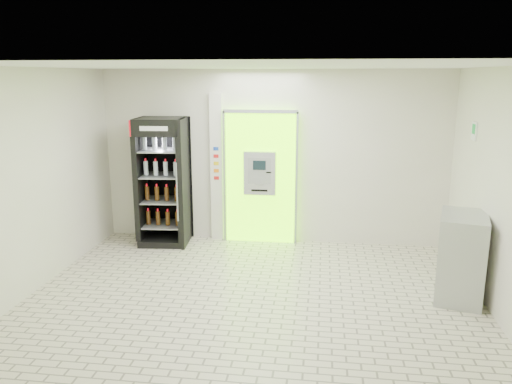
# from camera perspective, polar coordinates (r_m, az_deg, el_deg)

# --- Properties ---
(ground) EXTENTS (6.00, 6.00, 0.00)m
(ground) POSITION_cam_1_polar(r_m,az_deg,el_deg) (6.75, -0.41, -12.19)
(ground) COLOR beige
(ground) RESTS_ON ground
(room_shell) EXTENTS (6.00, 6.00, 6.00)m
(room_shell) POSITION_cam_1_polar(r_m,az_deg,el_deg) (6.19, -0.43, 3.42)
(room_shell) COLOR silver
(room_shell) RESTS_ON ground
(atm_assembly) EXTENTS (1.30, 0.24, 2.33)m
(atm_assembly) POSITION_cam_1_polar(r_m,az_deg,el_deg) (8.69, 0.52, 1.77)
(atm_assembly) COLOR #74FD00
(atm_assembly) RESTS_ON ground
(pillar) EXTENTS (0.22, 0.11, 2.60)m
(pillar) POSITION_cam_1_polar(r_m,az_deg,el_deg) (8.83, -4.49, 2.76)
(pillar) COLOR silver
(pillar) RESTS_ON ground
(beverage_cooler) EXTENTS (0.88, 0.82, 2.20)m
(beverage_cooler) POSITION_cam_1_polar(r_m,az_deg,el_deg) (8.81, -10.50, 0.92)
(beverage_cooler) COLOR black
(beverage_cooler) RESTS_ON ground
(steel_cabinet) EXTENTS (0.77, 0.97, 1.14)m
(steel_cabinet) POSITION_cam_1_polar(r_m,az_deg,el_deg) (7.12, 22.39, -6.88)
(steel_cabinet) COLOR #A4A7AC
(steel_cabinet) RESTS_ON ground
(exit_sign) EXTENTS (0.02, 0.22, 0.26)m
(exit_sign) POSITION_cam_1_polar(r_m,az_deg,el_deg) (7.77, 23.67, 6.40)
(exit_sign) COLOR white
(exit_sign) RESTS_ON room_shell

